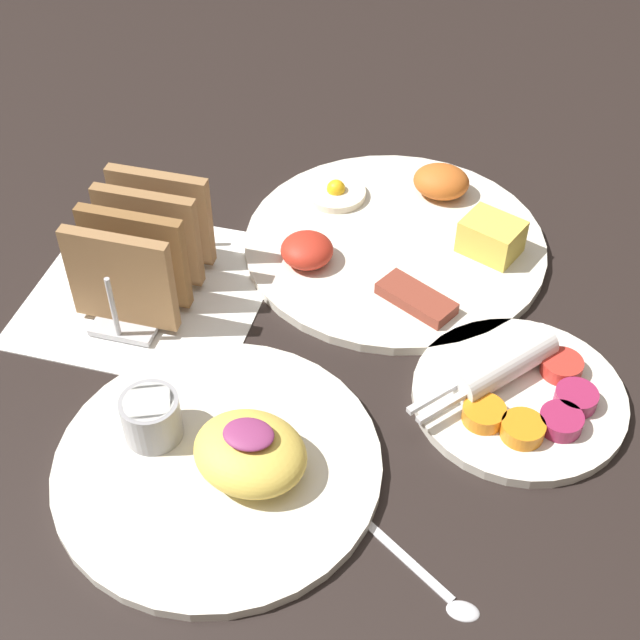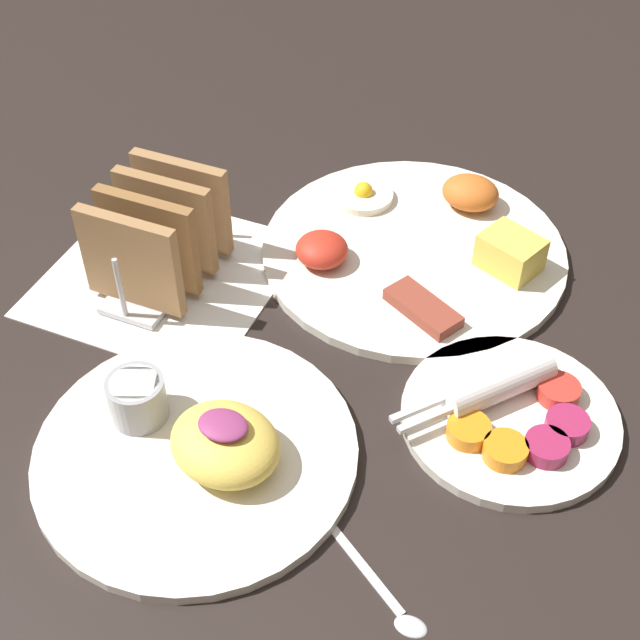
{
  "view_description": "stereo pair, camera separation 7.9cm",
  "coord_description": "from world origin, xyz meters",
  "px_view_note": "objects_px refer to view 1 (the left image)",
  "views": [
    {
      "loc": [
        0.16,
        -0.53,
        0.58
      ],
      "look_at": [
        0.01,
        0.02,
        0.03
      ],
      "focal_mm": 50.0,
      "sensor_mm": 36.0,
      "label": 1
    },
    {
      "loc": [
        0.24,
        -0.5,
        0.58
      ],
      "look_at": [
        0.01,
        0.02,
        0.03
      ],
      "focal_mm": 50.0,
      "sensor_mm": 36.0,
      "label": 2
    }
  ],
  "objects_px": {
    "plate_condiments": "(519,391)",
    "plate_breakfast": "(398,238)",
    "toast_rack": "(143,250)",
    "plate_foreground": "(219,456)"
  },
  "relations": [
    {
      "from": "plate_condiments",
      "to": "plate_breakfast",
      "type": "bearing_deg",
      "value": 128.26
    },
    {
      "from": "plate_breakfast",
      "to": "toast_rack",
      "type": "relative_size",
      "value": 2.07
    },
    {
      "from": "plate_condiments",
      "to": "plate_foreground",
      "type": "distance_m",
      "value": 0.26
    },
    {
      "from": "plate_breakfast",
      "to": "plate_condiments",
      "type": "height_order",
      "value": "plate_breakfast"
    },
    {
      "from": "plate_condiments",
      "to": "toast_rack",
      "type": "distance_m",
      "value": 0.36
    },
    {
      "from": "plate_breakfast",
      "to": "plate_foreground",
      "type": "distance_m",
      "value": 0.32
    },
    {
      "from": "plate_breakfast",
      "to": "toast_rack",
      "type": "distance_m",
      "value": 0.26
    },
    {
      "from": "plate_condiments",
      "to": "plate_foreground",
      "type": "relative_size",
      "value": 0.7
    },
    {
      "from": "plate_breakfast",
      "to": "plate_condiments",
      "type": "distance_m",
      "value": 0.23
    },
    {
      "from": "plate_foreground",
      "to": "plate_condiments",
      "type": "bearing_deg",
      "value": 30.85
    }
  ]
}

